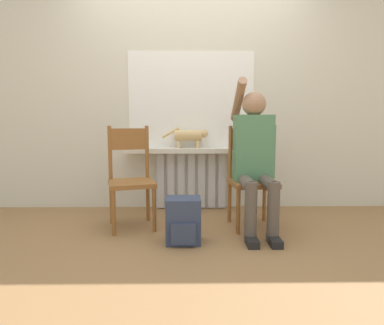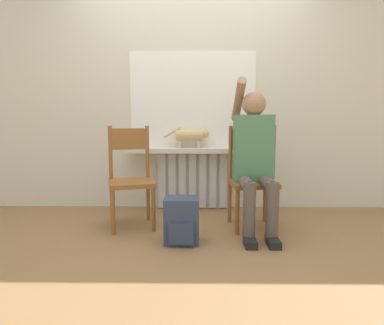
{
  "view_description": "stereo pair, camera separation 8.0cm",
  "coord_description": "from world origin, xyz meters",
  "px_view_note": "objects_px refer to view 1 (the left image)",
  "views": [
    {
      "loc": [
        -0.04,
        -2.39,
        0.95
      ],
      "look_at": [
        0.0,
        0.62,
        0.58
      ],
      "focal_mm": 30.0,
      "sensor_mm": 36.0,
      "label": 1
    },
    {
      "loc": [
        0.04,
        -2.39,
        0.95
      ],
      "look_at": [
        0.0,
        0.62,
        0.58
      ],
      "focal_mm": 30.0,
      "sensor_mm": 36.0,
      "label": 2
    }
  ],
  "objects_px": {
    "chair_left": "(131,177)",
    "chair_right": "(251,177)",
    "backpack": "(183,221)",
    "cat": "(190,136)",
    "person": "(255,154)"
  },
  "relations": [
    {
      "from": "chair_left",
      "to": "person",
      "type": "bearing_deg",
      "value": -21.67
    },
    {
      "from": "chair_right",
      "to": "cat",
      "type": "relative_size",
      "value": 1.84
    },
    {
      "from": "person",
      "to": "backpack",
      "type": "bearing_deg",
      "value": -153.38
    },
    {
      "from": "chair_right",
      "to": "chair_left",
      "type": "bearing_deg",
      "value": 175.14
    },
    {
      "from": "chair_left",
      "to": "chair_right",
      "type": "xyz_separation_m",
      "value": [
        1.11,
        0.0,
        0.0
      ]
    },
    {
      "from": "chair_left",
      "to": "cat",
      "type": "height_order",
      "value": "chair_left"
    },
    {
      "from": "person",
      "to": "chair_right",
      "type": "bearing_deg",
      "value": 92.37
    },
    {
      "from": "person",
      "to": "backpack",
      "type": "xyz_separation_m",
      "value": [
        -0.63,
        -0.31,
        -0.5
      ]
    },
    {
      "from": "person",
      "to": "backpack",
      "type": "distance_m",
      "value": 0.86
    },
    {
      "from": "cat",
      "to": "backpack",
      "type": "height_order",
      "value": "cat"
    },
    {
      "from": "chair_right",
      "to": "person",
      "type": "bearing_deg",
      "value": -92.57
    },
    {
      "from": "chair_left",
      "to": "backpack",
      "type": "height_order",
      "value": "chair_left"
    },
    {
      "from": "chair_left",
      "to": "person",
      "type": "distance_m",
      "value": 1.14
    },
    {
      "from": "backpack",
      "to": "chair_left",
      "type": "bearing_deg",
      "value": 139.09
    },
    {
      "from": "chair_right",
      "to": "backpack",
      "type": "relative_size",
      "value": 2.56
    }
  ]
}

